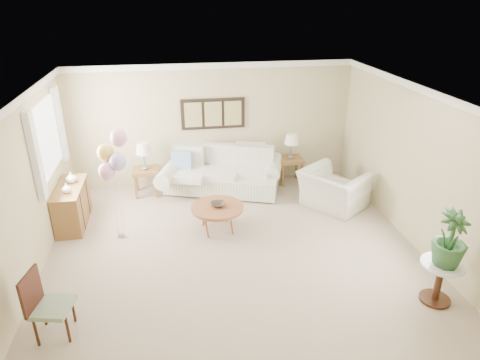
{
  "coord_description": "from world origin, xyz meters",
  "views": [
    {
      "loc": [
        -0.9,
        -5.79,
        3.95
      ],
      "look_at": [
        0.18,
        0.6,
        1.05
      ],
      "focal_mm": 32.0,
      "sensor_mm": 36.0,
      "label": 1
    }
  ],
  "objects_px": {
    "sofa": "(222,174)",
    "coffee_table": "(217,208)",
    "armchair": "(333,189)",
    "accent_chair": "(45,303)",
    "balloon_cluster": "(112,157)"
  },
  "relations": [
    {
      "from": "sofa",
      "to": "coffee_table",
      "type": "bearing_deg",
      "value": -100.29
    },
    {
      "from": "sofa",
      "to": "coffee_table",
      "type": "distance_m",
      "value": 1.68
    },
    {
      "from": "armchair",
      "to": "accent_chair",
      "type": "height_order",
      "value": "accent_chair"
    },
    {
      "from": "accent_chair",
      "to": "sofa",
      "type": "bearing_deg",
      "value": 55.25
    },
    {
      "from": "sofa",
      "to": "accent_chair",
      "type": "xyz_separation_m",
      "value": [
        -2.65,
        -3.82,
        0.11
      ]
    },
    {
      "from": "sofa",
      "to": "accent_chair",
      "type": "relative_size",
      "value": 3.09
    },
    {
      "from": "accent_chair",
      "to": "armchair",
      "type": "bearing_deg",
      "value": 29.83
    },
    {
      "from": "armchair",
      "to": "accent_chair",
      "type": "xyz_separation_m",
      "value": [
        -4.7,
        -2.7,
        0.1
      ]
    },
    {
      "from": "coffee_table",
      "to": "balloon_cluster",
      "type": "relative_size",
      "value": 0.48
    },
    {
      "from": "armchair",
      "to": "balloon_cluster",
      "type": "distance_m",
      "value": 4.2
    },
    {
      "from": "armchair",
      "to": "balloon_cluster",
      "type": "xyz_separation_m",
      "value": [
        -4.02,
        -0.46,
        1.11
      ]
    },
    {
      "from": "coffee_table",
      "to": "armchair",
      "type": "xyz_separation_m",
      "value": [
        2.35,
        0.52,
        -0.06
      ]
    },
    {
      "from": "sofa",
      "to": "armchair",
      "type": "distance_m",
      "value": 2.34
    },
    {
      "from": "sofa",
      "to": "accent_chair",
      "type": "distance_m",
      "value": 4.65
    },
    {
      "from": "armchair",
      "to": "accent_chair",
      "type": "relative_size",
      "value": 1.25
    }
  ]
}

